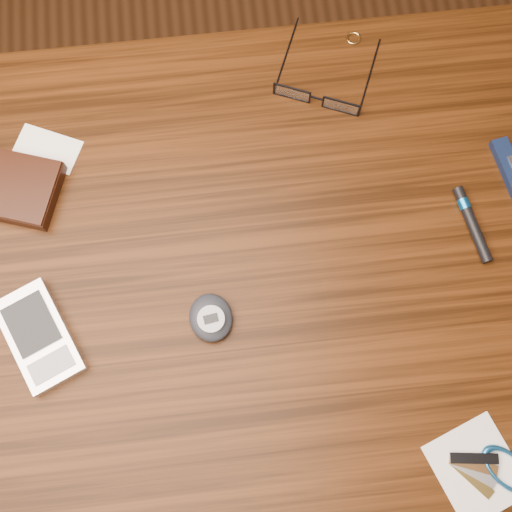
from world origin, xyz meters
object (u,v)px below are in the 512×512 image
object	(u,v)px
pedometer	(211,318)
notepad_keys	(492,469)
desk	(217,300)
eyeglasses	(318,95)
pda_phone	(39,336)
pocket_knife	(512,174)
wallet_and_card	(15,187)

from	to	relation	value
pedometer	notepad_keys	xyz separation A→B (m)	(0.30, -0.21, -0.01)
desk	notepad_keys	world-z (taller)	notepad_keys
eyeglasses	pda_phone	distance (m)	0.46
pedometer	notepad_keys	world-z (taller)	pedometer
desk	pda_phone	size ratio (longest dim) A/B	7.14
pda_phone	pocket_knife	world-z (taller)	pda_phone
pda_phone	notepad_keys	world-z (taller)	pda_phone
notepad_keys	desk	bearing A→B (deg)	139.65
wallet_and_card	eyeglasses	distance (m)	0.41
wallet_and_card	pedometer	xyz separation A→B (m)	(0.23, -0.19, -0.00)
notepad_keys	pda_phone	bearing A→B (deg)	157.78
desk	eyeglasses	world-z (taller)	eyeglasses
wallet_and_card	pedometer	size ratio (longest dim) A/B	2.32
wallet_and_card	pda_phone	size ratio (longest dim) A/B	1.09
desk	pocket_knife	xyz separation A→B (m)	(0.39, 0.10, 0.11)
pedometer	pocket_knife	world-z (taller)	pedometer
pedometer	notepad_keys	size ratio (longest dim) A/B	0.51
eyeglasses	notepad_keys	distance (m)	0.50
eyeglasses	pedometer	world-z (taller)	eyeglasses
pedometer	notepad_keys	bearing A→B (deg)	-34.47
pda_phone	notepad_keys	size ratio (longest dim) A/B	1.07
eyeglasses	pedometer	xyz separation A→B (m)	(-0.17, -0.28, -0.00)
pocket_knife	pedometer	bearing A→B (deg)	-160.25
desk	eyeglasses	size ratio (longest dim) A/B	6.36
pda_phone	pedometer	distance (m)	0.20
pedometer	pda_phone	bearing A→B (deg)	179.96
desk	eyeglasses	xyz separation A→B (m)	(0.16, 0.23, 0.11)
pda_phone	pedometer	bearing A→B (deg)	-0.04
notepad_keys	pocket_knife	size ratio (longest dim) A/B	1.30
pedometer	wallet_and_card	bearing A→B (deg)	140.10
desk	pocket_knife	world-z (taller)	pocket_knife
desk	pedometer	xyz separation A→B (m)	(-0.01, -0.04, 0.11)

